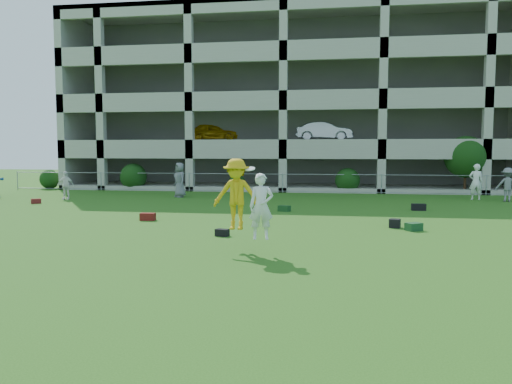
% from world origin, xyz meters
% --- Properties ---
extents(ground, '(100.00, 100.00, 0.00)m').
position_xyz_m(ground, '(0.00, 0.00, 0.00)').
color(ground, '#235114').
rests_on(ground, ground).
extents(bystander_b, '(0.94, 0.52, 1.51)m').
position_xyz_m(bystander_b, '(-11.15, 13.07, 0.75)').
color(bystander_b, white).
rests_on(bystander_b, ground).
extents(bystander_c, '(1.10, 1.12, 1.95)m').
position_xyz_m(bystander_c, '(-5.42, 15.14, 0.97)').
color(bystander_c, slate).
rests_on(bystander_c, ground).
extents(bystander_e, '(0.74, 0.52, 1.92)m').
position_xyz_m(bystander_e, '(10.61, 16.04, 0.96)').
color(bystander_e, white).
rests_on(bystander_e, ground).
extents(bystander_f, '(1.22, 0.82, 1.75)m').
position_xyz_m(bystander_f, '(11.98, 15.40, 0.87)').
color(bystander_f, slate).
rests_on(bystander_f, ground).
extents(bag_red_a, '(0.55, 0.31, 0.28)m').
position_xyz_m(bag_red_a, '(-3.87, 6.07, 0.14)').
color(bag_red_a, '#54120E').
rests_on(bag_red_a, ground).
extents(bag_black_b, '(0.45, 0.35, 0.22)m').
position_xyz_m(bag_black_b, '(-0.33, 3.13, 0.11)').
color(bag_black_b, black).
rests_on(bag_black_b, ground).
extents(bag_green_c, '(0.61, 0.56, 0.26)m').
position_xyz_m(bag_green_c, '(5.72, 5.10, 0.13)').
color(bag_green_c, '#163D16').
rests_on(bag_green_c, ground).
extents(crate_d, '(0.43, 0.43, 0.30)m').
position_xyz_m(crate_d, '(5.18, 5.66, 0.15)').
color(crate_d, black).
rests_on(crate_d, ground).
extents(bag_black_e, '(0.61, 0.32, 0.30)m').
position_xyz_m(bag_black_e, '(6.82, 10.78, 0.15)').
color(bag_black_e, black).
rests_on(bag_black_e, ground).
extents(bag_red_f, '(0.53, 0.50, 0.24)m').
position_xyz_m(bag_red_f, '(-11.51, 10.87, 0.12)').
color(bag_red_f, maroon).
rests_on(bag_red_f, ground).
extents(bag_green_g, '(0.58, 0.48, 0.25)m').
position_xyz_m(bag_green_g, '(0.99, 9.61, 0.12)').
color(bag_green_g, '#153B17').
rests_on(bag_green_g, ground).
extents(frisbee_contest, '(1.68, 1.08, 2.03)m').
position_xyz_m(frisbee_contest, '(0.67, 0.94, 1.46)').
color(frisbee_contest, gold).
rests_on(frisbee_contest, ground).
extents(parking_garage, '(30.00, 14.00, 12.00)m').
position_xyz_m(parking_garage, '(-0.01, 27.70, 6.01)').
color(parking_garage, '#9E998C').
rests_on(parking_garage, ground).
extents(fence, '(36.06, 0.06, 1.20)m').
position_xyz_m(fence, '(0.00, 19.00, 0.61)').
color(fence, gray).
rests_on(fence, ground).
extents(shrub_row, '(34.38, 2.52, 3.50)m').
position_xyz_m(shrub_row, '(4.59, 19.70, 1.51)').
color(shrub_row, '#163D11').
rests_on(shrub_row, ground).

